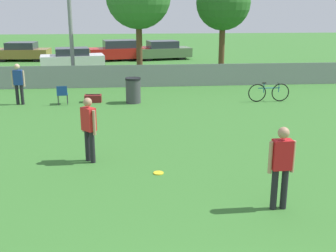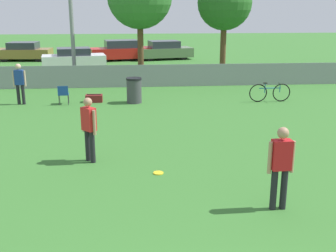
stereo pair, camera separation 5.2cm
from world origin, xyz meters
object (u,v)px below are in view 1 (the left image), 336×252
Objects in this scene: frisbee_disc at (158,173)px; bicycle_sideline at (269,92)px; tree_far_right at (223,3)px; parked_car_tan at (22,52)px; player_defender_red at (281,163)px; trash_bin at (133,90)px; folding_chair_sideline at (62,93)px; parked_car_white at (72,58)px; parked_car_olive at (163,50)px; player_thrower_red at (89,125)px; parked_car_red at (120,51)px; spectator_in_blue at (18,81)px; gear_bag_sideline at (93,98)px.

bicycle_sideline is (5.18, 7.49, 0.38)m from frisbee_disc.
parked_car_tan is (-12.97, 8.85, -3.37)m from tree_far_right.
player_defender_red is 1.62× the size of trash_bin.
frisbee_disc is 8.42m from folding_chair_sideline.
frisbee_disc is 0.06× the size of parked_car_white.
parked_car_olive is (5.26, 14.81, 0.20)m from folding_chair_sideline.
tree_far_right is 14.58m from player_thrower_red.
bicycle_sideline is at bearing 55.36° from frisbee_disc.
player_defender_red is (3.94, -3.00, 0.00)m from player_thrower_red.
frisbee_disc is at bearing -66.87° from parked_car_tan.
tree_far_right is 10.58m from folding_chair_sideline.
parked_car_red is at bearing 173.95° from parked_car_olive.
parked_car_white is at bearing 152.03° from tree_far_right.
bicycle_sideline is (10.30, -0.39, -0.56)m from spectator_in_blue.
parked_car_tan is at bearing -78.65° from spectator_in_blue.
bicycle_sideline is 0.42× the size of parked_car_white.
tree_far_right is at bearing 111.92° from player_thrower_red.
spectator_in_blue is (-3.42, 6.91, -0.02)m from player_thrower_red.
parked_car_tan is (-3.36, 14.77, -0.29)m from spectator_in_blue.
folding_chair_sideline is 10.82m from parked_car_white.
parked_car_tan is at bearing 131.81° from bicycle_sideline.
gear_bag_sideline is 0.17× the size of parked_car_tan.
parked_car_olive is at bearing 102.18° from bicycle_sideline.
parked_car_tan is (-5.10, 14.96, 0.20)m from folding_chair_sideline.
player_thrower_red is at bearing -70.02° from parked_car_tan.
parked_car_red reaches higher than parked_car_tan.
spectator_in_blue is 0.39× the size of parked_car_white.
folding_chair_sideline is at bearing 172.55° from spectator_in_blue.
tree_far_right is 16.05m from parked_car_tan.
spectator_in_blue reaches higher than parked_car_white.
folding_chair_sideline is (-7.87, -6.11, -3.57)m from tree_far_right.
player_defender_red is 11.25m from folding_chair_sideline.
tree_far_right is at bearing -31.69° from parked_car_tan.
trash_bin reaches higher than frisbee_disc.
player_defender_red is at bearing -107.29° from bicycle_sideline.
trash_bin is (-5.68, 0.30, 0.13)m from bicycle_sideline.
trash_bin is at bearing -110.49° from parked_car_olive.
parked_car_tan is at bearing 113.32° from gear_bag_sideline.
player_thrower_red is at bearing 140.54° from player_defender_red.
trash_bin is 0.24× the size of parked_car_olive.
trash_bin is (-4.99, -6.02, -3.51)m from tree_far_right.
player_thrower_red is at bearing -91.32° from parked_car_white.
parked_car_white is at bearing 101.53° from gear_bag_sideline.
parked_car_tan is at bearing 145.69° from tree_far_right.
bicycle_sideline is 5.69m from trash_bin.
spectator_in_blue is 6.59× the size of frisbee_disc.
player_defender_red is 0.40× the size of parked_car_white.
parked_car_olive is at bearing -6.06° from parked_car_red.
parked_car_white is at bearing -89.93° from folding_chair_sideline.
spectator_in_blue is 0.42× the size of parked_car_tan.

